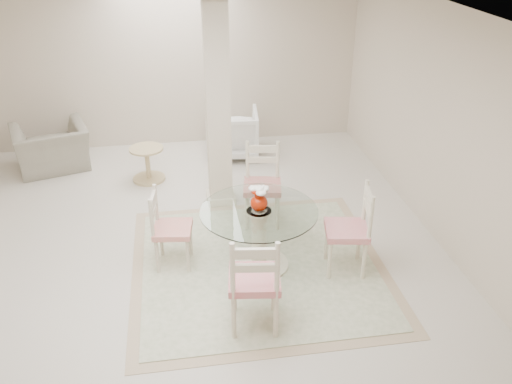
{
  "coord_description": "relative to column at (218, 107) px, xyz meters",
  "views": [
    {
      "loc": [
        -0.05,
        -5.26,
        3.62
      ],
      "look_at": [
        0.77,
        -0.11,
        0.85
      ],
      "focal_mm": 38.0,
      "sensor_mm": 36.0,
      "label": 1
    }
  ],
  "objects": [
    {
      "name": "recliner_taupe",
      "position": [
        -2.44,
        1.43,
        -1.01
      ],
      "size": [
        1.28,
        1.19,
        0.69
      ],
      "primitive_type": "imported",
      "rotation": [
        0.0,
        0.0,
        3.44
      ],
      "color": "gray",
      "rests_on": "ground"
    },
    {
      "name": "column",
      "position": [
        0.0,
        0.0,
        0.0
      ],
      "size": [
        0.3,
        0.3,
        2.7
      ],
      "primitive_type": "cube",
      "color": "beige",
      "rests_on": "ground"
    },
    {
      "name": "dining_table",
      "position": [
        0.27,
        -1.61,
        -0.98
      ],
      "size": [
        1.27,
        1.27,
        0.73
      ],
      "rotation": [
        0.0,
        0.0,
        -0.21
      ],
      "color": "#F3EDC7",
      "rests_on": "ground"
    },
    {
      "name": "armchair_white",
      "position": [
        0.35,
        1.53,
        -0.97
      ],
      "size": [
        0.89,
        0.91,
        0.76
      ],
      "primitive_type": "imported",
      "rotation": [
        0.0,
        0.0,
        3.04
      ],
      "color": "white",
      "rests_on": "ground"
    },
    {
      "name": "ground",
      "position": [
        -0.5,
        -1.3,
        -1.35
      ],
      "size": [
        7.0,
        7.0,
        0.0
      ],
      "primitive_type": "plane",
      "color": "beige",
      "rests_on": "ground"
    },
    {
      "name": "dining_chair_west",
      "position": [
        -0.73,
        -1.41,
        -0.81
      ],
      "size": [
        0.46,
        0.46,
        1.03
      ],
      "rotation": [
        0.0,
        0.0,
        1.44
      ],
      "color": "beige",
      "rests_on": "ground"
    },
    {
      "name": "side_table",
      "position": [
        -0.99,
        0.81,
        -1.11
      ],
      "size": [
        0.49,
        0.49,
        0.51
      ],
      "color": "tan",
      "rests_on": "ground"
    },
    {
      "name": "dining_chair_east",
      "position": [
        1.27,
        -1.82,
        -0.75
      ],
      "size": [
        0.52,
        0.52,
        1.13
      ],
      "rotation": [
        0.0,
        0.0,
        -1.75
      ],
      "color": "#F0E5C5",
      "rests_on": "ground"
    },
    {
      "name": "room_shell",
      "position": [
        -0.5,
        -1.3,
        0.51
      ],
      "size": [
        6.02,
        7.02,
        2.71
      ],
      "color": "beige",
      "rests_on": "ground"
    },
    {
      "name": "red_vase",
      "position": [
        0.27,
        -1.61,
        -0.48
      ],
      "size": [
        0.22,
        0.21,
        0.29
      ],
      "color": "#A01B04",
      "rests_on": "dining_table"
    },
    {
      "name": "dining_chair_south",
      "position": [
        0.06,
        -2.62,
        -0.72
      ],
      "size": [
        0.54,
        0.54,
        1.19
      ],
      "rotation": [
        0.0,
        0.0,
        3.01
      ],
      "color": "beige",
      "rests_on": "ground"
    },
    {
      "name": "area_rug",
      "position": [
        0.27,
        -1.61,
        -1.34
      ],
      "size": [
        2.83,
        2.83,
        0.02
      ],
      "color": "tan",
      "rests_on": "ground"
    },
    {
      "name": "dining_chair_north",
      "position": [
        0.48,
        -0.61,
        -0.74
      ],
      "size": [
        0.53,
        0.53,
        1.15
      ],
      "rotation": [
        0.0,
        0.0,
        -0.17
      ],
      "color": "beige",
      "rests_on": "ground"
    }
  ]
}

